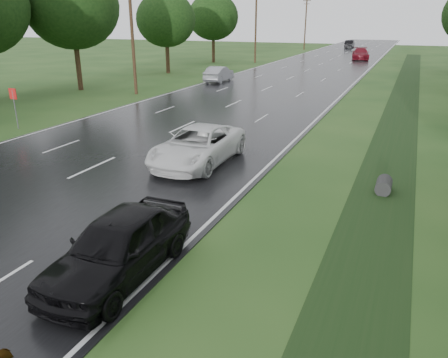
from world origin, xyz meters
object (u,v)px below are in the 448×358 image
white_pickup (198,146)px  silver_sedan (219,74)px  road_sign (14,100)px  dark_sedan (119,246)px

white_pickup → silver_sedan: 26.01m
road_sign → dark_sedan: bearing=-35.5°
road_sign → silver_sedan: bearing=83.1°
dark_sedan → silver_sedan: dark_sedan is taller
white_pickup → silver_sedan: white_pickup is taller
road_sign → white_pickup: 12.48m
silver_sedan → white_pickup: bearing=109.4°
road_sign → silver_sedan: 22.64m
white_pickup → road_sign: bearing=172.5°
road_sign → white_pickup: size_ratio=0.41×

